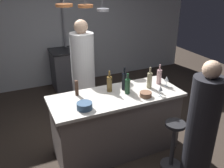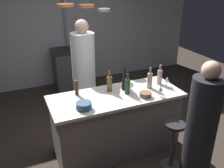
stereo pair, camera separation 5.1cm
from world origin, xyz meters
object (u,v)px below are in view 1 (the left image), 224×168
at_px(wine_bottle_dark, 124,81).
at_px(mixing_bowl_blue, 85,106).
at_px(guest_right, 201,133).
at_px(wine_bottle_rose, 159,76).
at_px(stove_range, 70,69).
at_px(wine_bottle_green, 128,86).
at_px(bar_stool_right, 173,143).
at_px(wine_bottle_amber, 109,84).
at_px(pepper_mill, 77,88).
at_px(wine_bottle_white, 149,80).
at_px(mixing_bowl_wooden, 146,94).
at_px(chef, 84,78).
at_px(wine_glass_near_right_guest, 167,79).
at_px(wine_glass_near_left_guest, 160,89).

distance_m(wine_bottle_dark, mixing_bowl_blue, 0.75).
height_order(guest_right, wine_bottle_rose, guest_right).
xyz_separation_m(guest_right, wine_bottle_rose, (0.14, 1.06, 0.27)).
relative_size(stove_range, wine_bottle_green, 3.06).
bearing_deg(bar_stool_right, wine_bottle_amber, 126.36).
relative_size(guest_right, wine_bottle_amber, 5.37).
relative_size(pepper_mill, wine_bottle_white, 0.68).
bearing_deg(wine_bottle_green, pepper_mill, 159.93).
height_order(stove_range, mixing_bowl_wooden, mixing_bowl_wooden).
distance_m(guest_right, wine_bottle_green, 1.08).
relative_size(pepper_mill, wine_bottle_green, 0.72).
height_order(chef, wine_bottle_rose, chef).
bearing_deg(wine_bottle_amber, guest_right, -60.61).
bearing_deg(mixing_bowl_wooden, bar_stool_right, -65.05).
distance_m(chef, wine_glass_near_right_guest, 1.35).
bearing_deg(pepper_mill, wine_glass_near_left_guest, -25.56).
bearing_deg(mixing_bowl_blue, stove_range, 78.99).
xyz_separation_m(bar_stool_right, wine_glass_near_left_guest, (-0.02, 0.36, 0.63)).
xyz_separation_m(pepper_mill, wine_glass_near_right_guest, (1.27, -0.24, 0.00)).
xyz_separation_m(stove_range, wine_glass_near_right_guest, (0.78, -2.48, 0.56)).
bearing_deg(guest_right, wine_bottle_dark, 111.31).
distance_m(wine_bottle_white, wine_bottle_dark, 0.37).
bearing_deg(wine_bottle_amber, mixing_bowl_blue, -144.93).
height_order(guest_right, mixing_bowl_wooden, guest_right).
distance_m(bar_stool_right, guest_right, 0.51).
xyz_separation_m(pepper_mill, wine_glass_near_left_guest, (1.00, -0.48, 0.00)).
relative_size(wine_bottle_rose, wine_bottle_dark, 0.91).
bearing_deg(wine_bottle_white, wine_bottle_dark, 165.64).
height_order(stove_range, bar_stool_right, stove_range).
bearing_deg(wine_glass_near_right_guest, wine_bottle_green, 179.18).
xyz_separation_m(wine_bottle_amber, wine_bottle_dark, (0.21, -0.04, 0.01)).
height_order(bar_stool_right, wine_bottle_green, wine_bottle_green).
height_order(wine_bottle_rose, wine_bottle_amber, wine_bottle_rose).
relative_size(stove_range, wine_glass_near_left_guest, 6.10).
bearing_deg(wine_bottle_dark, wine_bottle_rose, -2.90).
relative_size(stove_range, bar_stool_right, 1.31).
bearing_deg(mixing_bowl_blue, mixing_bowl_wooden, -1.12).
xyz_separation_m(stove_range, wine_bottle_dark, (0.17, -2.34, 0.58)).
distance_m(stove_range, wine_bottle_rose, 2.54).
distance_m(wine_bottle_dark, wine_glass_near_left_guest, 0.51).
bearing_deg(wine_glass_near_right_guest, mixing_bowl_wooden, -159.27).
relative_size(wine_bottle_rose, wine_glass_near_left_guest, 2.05).
bearing_deg(wine_bottle_rose, mixing_bowl_blue, -167.95).
height_order(chef, pepper_mill, chef).
distance_m(guest_right, wine_bottle_amber, 1.32).
height_order(wine_bottle_dark, mixing_bowl_wooden, wine_bottle_dark).
distance_m(chef, wine_bottle_white, 1.15).
bearing_deg(wine_bottle_dark, guest_right, -68.69).
bearing_deg(chef, wine_glass_near_right_guest, -44.80).
height_order(chef, wine_bottle_white, chef).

